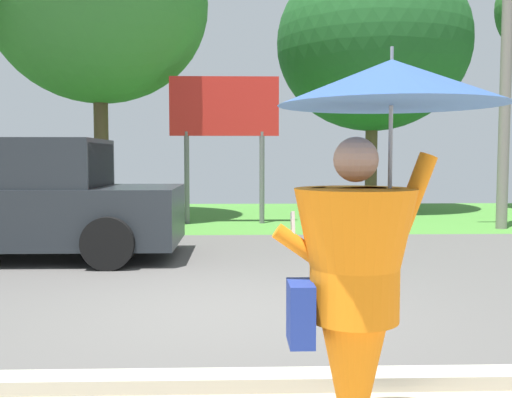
% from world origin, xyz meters
% --- Properties ---
extents(ground_plane, '(40.00, 22.00, 0.20)m').
position_xyz_m(ground_plane, '(0.00, 2.95, -0.05)').
color(ground_plane, '#565451').
extents(monk_pedestrian, '(1.12, 1.10, 2.13)m').
position_xyz_m(monk_pedestrian, '(0.76, -3.16, 1.14)').
color(monk_pedestrian, orange).
rests_on(monk_pedestrian, ground_plane).
extents(pickup_truck, '(5.20, 2.28, 1.88)m').
position_xyz_m(pickup_truck, '(-3.37, 3.35, 0.87)').
color(pickup_truck, '#23282D').
rests_on(pickup_truck, ground_plane).
extents(utility_pole, '(1.80, 0.24, 6.61)m').
position_xyz_m(utility_pole, '(6.03, 6.90, 3.47)').
color(utility_pole, gray).
rests_on(utility_pole, ground_plane).
extents(roadside_billboard, '(2.60, 0.12, 3.50)m').
position_xyz_m(roadside_billboard, '(-0.18, 8.13, 2.55)').
color(roadside_billboard, slate).
rests_on(roadside_billboard, ground_plane).
extents(tree_right_mid, '(5.72, 5.72, 7.57)m').
position_xyz_m(tree_right_mid, '(4.17, 11.70, 4.97)').
color(tree_right_mid, brown).
rests_on(tree_right_mid, ground_plane).
extents(tree_right_far, '(5.43, 5.43, 7.88)m').
position_xyz_m(tree_right_far, '(-3.31, 9.07, 5.40)').
color(tree_right_far, brown).
rests_on(tree_right_far, ground_plane).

